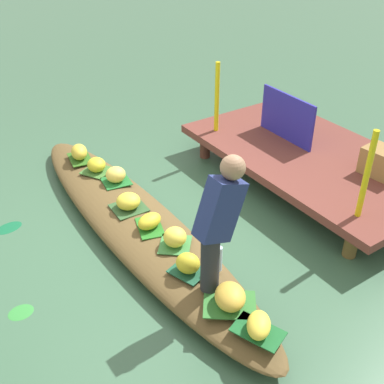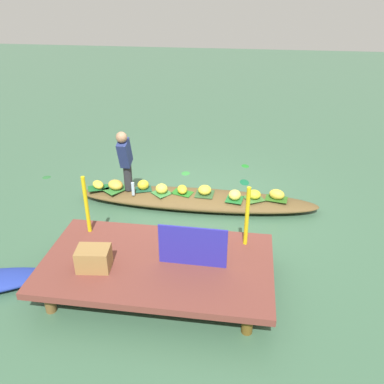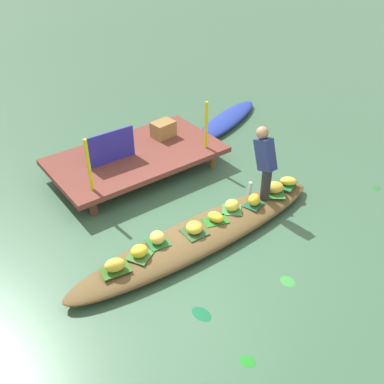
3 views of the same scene
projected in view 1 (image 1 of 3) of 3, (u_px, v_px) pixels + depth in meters
canal_water at (137, 234)px, 5.21m from camera, size 40.00×40.00×0.00m
dock_platform at (312, 157)px, 5.95m from camera, size 3.20×1.80×0.41m
vendor_boat at (136, 224)px, 5.14m from camera, size 4.60×0.87×0.25m
leaf_mat_0 at (230, 304)px, 3.98m from camera, size 0.53×0.55×0.01m
banana_bunch_0 at (230, 297)px, 3.93m from camera, size 0.40×0.38×0.18m
leaf_mat_1 at (97, 171)px, 5.85m from camera, size 0.43×0.42×0.01m
banana_bunch_1 at (96, 165)px, 5.81m from camera, size 0.28×0.27×0.17m
leaf_mat_2 at (80, 158)px, 6.12m from camera, size 0.44×0.32×0.01m
banana_bunch_2 at (79, 152)px, 6.07m from camera, size 0.33×0.28×0.19m
leaf_mat_3 at (175, 245)px, 4.64m from camera, size 0.43×0.43×0.01m
banana_bunch_3 at (175, 237)px, 4.59m from camera, size 0.28×0.27×0.19m
leaf_mat_4 at (150, 227)px, 4.88m from camera, size 0.44×0.34×0.01m
banana_bunch_4 at (150, 221)px, 4.84m from camera, size 0.25×0.31×0.15m
leaf_mat_5 at (116, 181)px, 5.64m from camera, size 0.35×0.35×0.01m
banana_bunch_5 at (116, 175)px, 5.59m from camera, size 0.27×0.28×0.19m
leaf_mat_6 at (129, 208)px, 5.18m from camera, size 0.35×0.37×0.01m
banana_bunch_6 at (128, 201)px, 5.13m from camera, size 0.29×0.29×0.17m
leaf_mat_7 at (188, 271)px, 4.32m from camera, size 0.38×0.34×0.01m
banana_bunch_7 at (188, 263)px, 4.27m from camera, size 0.29×0.28×0.19m
leaf_mat_8 at (258, 331)px, 3.74m from camera, size 0.46×0.37×0.01m
banana_bunch_8 at (259, 325)px, 3.70m from camera, size 0.33×0.33×0.15m
vendor_person at (219, 219)px, 3.80m from camera, size 0.20×0.43×1.24m
water_bottle at (219, 259)px, 4.28m from camera, size 0.06×0.06×0.26m
market_banner at (287, 117)px, 6.11m from camera, size 0.93×0.05×0.60m
railing_post_west at (217, 97)px, 6.23m from camera, size 0.06×0.06×0.94m
railing_post_east at (367, 175)px, 4.55m from camera, size 0.06×0.06×0.94m
produce_crate at (383, 162)px, 5.40m from camera, size 0.47×0.37×0.31m
drifting_plant_0 at (21, 312)px, 4.24m from camera, size 0.19×0.23×0.01m
drifting_plant_1 at (9, 228)px, 5.30m from camera, size 0.25×0.33×0.01m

